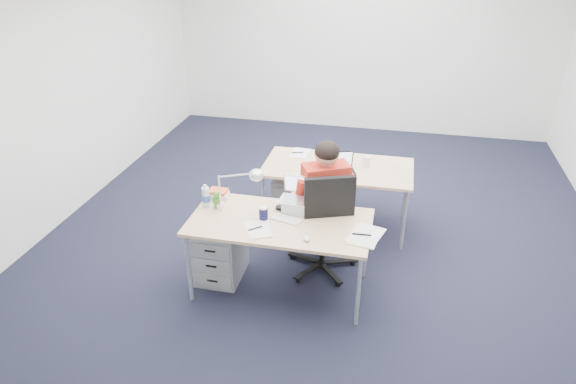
{
  "coord_description": "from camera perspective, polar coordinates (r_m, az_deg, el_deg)",
  "views": [
    {
      "loc": [
        0.66,
        -4.75,
        3.05
      ],
      "look_at": [
        -0.26,
        -0.64,
        0.85
      ],
      "focal_mm": 32.0,
      "sensor_mm": 36.0,
      "label": 1
    }
  ],
  "objects": [
    {
      "name": "drawer_pedestal_near",
      "position": [
        4.97,
        -7.48,
        -6.55
      ],
      "size": [
        0.4,
        0.5,
        0.55
      ],
      "primitive_type": "cube",
      "color": "#9B9EA0",
      "rests_on": "ground"
    },
    {
      "name": "cordless_phone",
      "position": [
        4.84,
        -9.08,
        -0.31
      ],
      "size": [
        0.05,
        0.04,
        0.16
      ],
      "primitive_type": "cube",
      "rotation": [
        0.0,
        0.0,
        -0.24
      ],
      "color": "black",
      "rests_on": "desk_near"
    },
    {
      "name": "room",
      "position": [
        4.97,
        4.65,
        11.95
      ],
      "size": [
        6.02,
        7.02,
        2.8
      ],
      "color": "silver",
      "rests_on": "ground"
    },
    {
      "name": "can_koozie",
      "position": [
        4.52,
        -2.74,
        -2.37
      ],
      "size": [
        0.09,
        0.09,
        0.13
      ],
      "primitive_type": "cylinder",
      "rotation": [
        0.0,
        0.0,
        -0.18
      ],
      "color": "#13143C",
      "rests_on": "desk_near"
    },
    {
      "name": "sunglasses",
      "position": [
        4.61,
        0.97,
        -2.38
      ],
      "size": [
        0.12,
        0.07,
        0.03
      ],
      "primitive_type": null,
      "rotation": [
        0.0,
        0.0,
        -0.17
      ],
      "color": "black",
      "rests_on": "desk_near"
    },
    {
      "name": "bear_figurine",
      "position": [
        4.74,
        -7.9,
        -0.83
      ],
      "size": [
        0.1,
        0.09,
        0.16
      ],
      "primitive_type": null,
      "rotation": [
        0.0,
        0.0,
        -0.34
      ],
      "color": "#2C7C21",
      "rests_on": "desk_near"
    },
    {
      "name": "far_papers",
      "position": [
        5.85,
        1.25,
        4.3
      ],
      "size": [
        0.21,
        0.29,
        0.01
      ],
      "primitive_type": "cube",
      "rotation": [
        0.0,
        0.0,
        -0.03
      ],
      "color": "white",
      "rests_on": "desk_far"
    },
    {
      "name": "desk_near",
      "position": [
        4.55,
        -0.91,
        -3.73
      ],
      "size": [
        1.6,
        0.8,
        0.73
      ],
      "color": "tan",
      "rests_on": "ground"
    },
    {
      "name": "dark_laptop",
      "position": [
        5.39,
        5.9,
        3.23
      ],
      "size": [
        0.37,
        0.37,
        0.22
      ],
      "primitive_type": null,
      "rotation": [
        0.0,
        0.0,
        0.31
      ],
      "color": "black",
      "rests_on": "desk_far"
    },
    {
      "name": "headphones",
      "position": [
        4.71,
        -0.19,
        -1.67
      ],
      "size": [
        0.24,
        0.22,
        0.03
      ],
      "primitive_type": null,
      "rotation": [
        0.0,
        0.0,
        0.42
      ],
      "color": "black",
      "rests_on": "desk_near"
    },
    {
      "name": "papers_right",
      "position": [
        4.35,
        8.48,
        -4.85
      ],
      "size": [
        0.32,
        0.39,
        0.01
      ],
      "primitive_type": "cube",
      "rotation": [
        0.0,
        0.0,
        -0.24
      ],
      "color": "#FFEC93",
      "rests_on": "desk_near"
    },
    {
      "name": "floor",
      "position": [
        5.68,
        4.0,
        -4.94
      ],
      "size": [
        7.0,
        7.0,
        0.0
      ],
      "primitive_type": "plane",
      "color": "black",
      "rests_on": "ground"
    },
    {
      "name": "silver_laptop",
      "position": [
        4.6,
        0.88,
        -0.46
      ],
      "size": [
        0.3,
        0.25,
        0.31
      ],
      "primitive_type": null,
      "rotation": [
        0.0,
        0.0,
        -0.06
      ],
      "color": "silver",
      "rests_on": "desk_near"
    },
    {
      "name": "computer_mouse",
      "position": [
        4.26,
        2.1,
        -5.17
      ],
      "size": [
        0.08,
        0.1,
        0.03
      ],
      "primitive_type": "ellipsoid",
      "rotation": [
        0.0,
        0.0,
        0.29
      ],
      "color": "white",
      "rests_on": "desk_near"
    },
    {
      "name": "water_bottle",
      "position": [
        4.76,
        -9.12,
        -0.42
      ],
      "size": [
        0.09,
        0.09,
        0.22
      ],
      "primitive_type": "cylinder",
      "rotation": [
        0.0,
        0.0,
        -0.27
      ],
      "color": "silver",
      "rests_on": "desk_near"
    },
    {
      "name": "desk_lamp",
      "position": [
        4.61,
        -6.06,
        0.43
      ],
      "size": [
        0.42,
        0.25,
        0.45
      ],
      "primitive_type": null,
      "rotation": [
        0.0,
        0.0,
        -0.27
      ],
      "color": "silver",
      "rests_on": "desk_near"
    },
    {
      "name": "desk_far",
      "position": [
        5.59,
        5.54,
        2.43
      ],
      "size": [
        1.6,
        0.8,
        0.73
      ],
      "color": "tan",
      "rests_on": "ground"
    },
    {
      "name": "seated_person",
      "position": [
        4.97,
        3.57,
        -1.04
      ],
      "size": [
        0.65,
        0.81,
        1.34
      ],
      "rotation": [
        0.0,
        0.0,
        0.48
      ],
      "color": "red",
      "rests_on": "ground"
    },
    {
      "name": "papers_left",
      "position": [
        4.4,
        -3.43,
        -4.18
      ],
      "size": [
        0.3,
        0.34,
        0.01
      ],
      "primitive_type": "cube",
      "rotation": [
        0.0,
        0.0,
        0.44
      ],
      "color": "#FFEC93",
      "rests_on": "desk_near"
    },
    {
      "name": "far_cup",
      "position": [
        5.59,
        8.72,
        3.38
      ],
      "size": [
        0.08,
        0.08,
        0.11
      ],
      "primitive_type": "cylinder",
      "rotation": [
        0.0,
        0.0,
        -0.04
      ],
      "color": "white",
      "rests_on": "desk_far"
    },
    {
      "name": "book_stack",
      "position": [
        4.92,
        -7.72,
        -0.22
      ],
      "size": [
        0.21,
        0.18,
        0.08
      ],
      "primitive_type": "cube",
      "rotation": [
        0.0,
        0.0,
        -0.26
      ],
      "color": "silver",
      "rests_on": "desk_near"
    },
    {
      "name": "drawer_pedestal_far",
      "position": [
        5.87,
        0.6,
        -0.6
      ],
      "size": [
        0.4,
        0.5,
        0.55
      ],
      "primitive_type": "cube",
      "color": "#9B9EA0",
      "rests_on": "ground"
    },
    {
      "name": "office_chair",
      "position": [
        5.0,
        3.91,
        -5.63
      ],
      "size": [
        0.91,
        0.91,
        1.11
      ],
      "rotation": [
        0.0,
        0.0,
        0.36
      ],
      "color": "black",
      "rests_on": "ground"
    },
    {
      "name": "wireless_keyboard",
      "position": [
        4.53,
        -0.16,
        -3.04
      ],
      "size": [
        0.29,
        0.18,
        0.01
      ],
      "primitive_type": "cube",
      "rotation": [
        0.0,
        0.0,
        -0.27
      ],
      "color": "white",
      "rests_on": "desk_near"
    }
  ]
}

